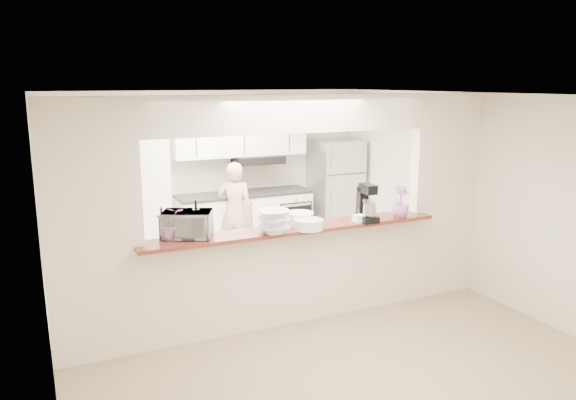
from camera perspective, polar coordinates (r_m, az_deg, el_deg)
floor at (r=6.46m, az=0.46°, el=-12.09°), size 6.00×6.00×0.00m
tile_overlay at (r=7.78m, az=-4.50°, el=-7.80°), size 5.00×2.90×0.01m
partition at (r=6.01m, az=0.48°, el=0.94°), size 5.00×0.15×2.50m
bar_counter at (r=6.24m, az=0.49°, el=-7.27°), size 3.40×0.38×1.09m
kitchen_cabinets at (r=8.54m, az=-8.54°, el=0.65°), size 3.15×0.62×2.25m
refrigerator at (r=9.37m, az=4.83°, el=0.95°), size 0.75×0.70×1.70m
flower_left at (r=5.67m, az=-11.65°, el=-2.28°), size 0.39×0.36×0.34m
wine_bottle_a at (r=5.76m, az=-9.30°, el=-2.20°), size 0.07×0.07×0.37m
wine_bottle_b at (r=5.69m, az=-12.69°, el=-2.70°), size 0.07×0.07×0.33m
toaster_oven at (r=5.72m, az=-10.20°, el=-2.45°), size 0.58×0.50×0.27m
serving_bowls at (r=5.79m, az=-1.48°, el=-2.23°), size 0.35×0.35×0.24m
plate_stack_a at (r=6.14m, az=1.21°, el=-1.89°), size 0.31×0.31×0.14m
plate_stack_b at (r=5.96m, az=2.13°, el=-2.49°), size 0.31×0.31×0.11m
red_bowl at (r=6.15m, az=2.28°, el=-2.25°), size 0.14×0.14×0.06m
tan_bowl at (r=6.24m, az=1.93°, el=-1.99°), size 0.16×0.16×0.07m
utensil_caddy at (r=6.32m, az=7.63°, el=-1.27°), size 0.28×0.18×0.25m
stand_mixer at (r=6.34m, az=7.97°, el=-0.45°), size 0.21×0.31×0.43m
flower_right at (r=6.58m, az=11.32°, el=-0.14°), size 0.23×0.23×0.37m
person at (r=8.30m, az=-5.39°, el=-1.25°), size 0.65×0.60×1.48m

